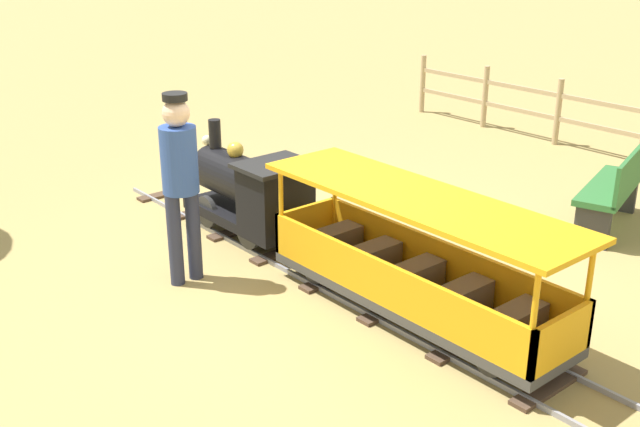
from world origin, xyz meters
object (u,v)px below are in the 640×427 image
passenger_car (414,270)px  park_bench (615,189)px  locomotive (251,190)px  conductor_person (180,174)px

passenger_car → park_bench: 2.87m
locomotive → conductor_person: 1.15m
passenger_car → park_bench: (2.87, 0.01, -0.01)m
locomotive → passenger_car: size_ratio=0.54×
park_bench → locomotive: bearing=143.8°
conductor_person → park_bench: size_ratio=1.19×
locomotive → park_bench: 3.56m
conductor_person → passenger_car: bearing=-60.4°
conductor_person → park_bench: 4.24m
passenger_car → park_bench: size_ratio=1.99×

